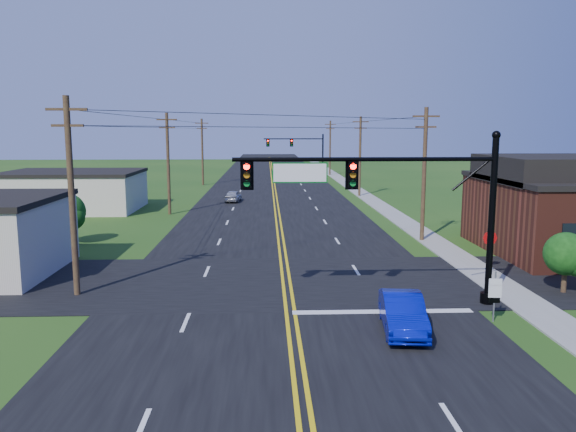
{
  "coord_description": "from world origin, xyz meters",
  "views": [
    {
      "loc": [
        -0.79,
        -15.24,
        7.52
      ],
      "look_at": [
        0.18,
        10.0,
        3.62
      ],
      "focal_mm": 35.0,
      "sensor_mm": 36.0,
      "label": 1
    }
  ],
  "objects_px": {
    "blue_car": "(403,314)",
    "route_sign": "(495,293)",
    "signal_mast_far": "(297,148)",
    "stop_sign": "(490,242)",
    "signal_mast_main": "(388,196)"
  },
  "relations": [
    {
      "from": "signal_mast_main",
      "to": "stop_sign",
      "type": "height_order",
      "value": "signal_mast_main"
    },
    {
      "from": "signal_mast_main",
      "to": "blue_car",
      "type": "relative_size",
      "value": 2.69
    },
    {
      "from": "signal_mast_main",
      "to": "route_sign",
      "type": "xyz_separation_m",
      "value": [
        3.81,
        -2.29,
        -3.56
      ]
    },
    {
      "from": "route_sign",
      "to": "blue_car",
      "type": "bearing_deg",
      "value": -161.33
    },
    {
      "from": "stop_sign",
      "to": "signal_mast_main",
      "type": "bearing_deg",
      "value": -140.11
    },
    {
      "from": "signal_mast_far",
      "to": "blue_car",
      "type": "xyz_separation_m",
      "value": [
        -0.15,
        -75.21,
        -3.85
      ]
    },
    {
      "from": "blue_car",
      "to": "signal_mast_far",
      "type": "bearing_deg",
      "value": 96.04
    },
    {
      "from": "signal_mast_far",
      "to": "blue_car",
      "type": "height_order",
      "value": "signal_mast_far"
    },
    {
      "from": "blue_car",
      "to": "route_sign",
      "type": "bearing_deg",
      "value": 19.63
    },
    {
      "from": "route_sign",
      "to": "stop_sign",
      "type": "bearing_deg",
      "value": 74.78
    },
    {
      "from": "blue_car",
      "to": "stop_sign",
      "type": "relative_size",
      "value": 1.92
    },
    {
      "from": "signal_mast_far",
      "to": "route_sign",
      "type": "xyz_separation_m",
      "value": [
        3.71,
        -74.29,
        -3.36
      ]
    },
    {
      "from": "signal_mast_far",
      "to": "stop_sign",
      "type": "distance_m",
      "value": 66.71
    },
    {
      "from": "signal_mast_main",
      "to": "blue_car",
      "type": "bearing_deg",
      "value": -90.88
    },
    {
      "from": "signal_mast_far",
      "to": "stop_sign",
      "type": "bearing_deg",
      "value": -84.25
    }
  ]
}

